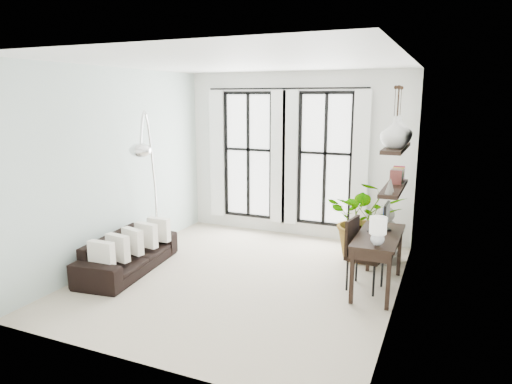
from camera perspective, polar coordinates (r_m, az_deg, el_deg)
The scene contains 16 objects.
floor at distance 7.12m, azimuth -1.73°, elevation -10.68°, with size 5.00×5.00×0.00m, color #BDAD96.
ceiling at distance 6.59m, azimuth -1.91°, elevation 15.96°, with size 5.00×5.00×0.00m, color white.
wall_left at distance 7.88m, azimuth -16.82°, elevation 3.12°, with size 5.00×5.00×0.00m, color silver.
wall_right at distance 6.08m, azimuth 17.76°, elevation 0.61°, with size 5.00×5.00×0.00m, color white.
wall_back at distance 8.97m, azimuth 4.99°, elevation 4.57°, with size 4.50×4.50×0.00m, color white.
windows at distance 8.98m, azimuth 3.63°, elevation 4.34°, with size 3.26×0.13×2.65m.
wall_shelves at distance 6.51m, azimuth 17.00°, elevation 2.50°, with size 0.25×1.30×0.60m.
sofa at distance 7.59m, azimuth -15.67°, elevation -7.37°, with size 1.96×0.77×0.57m, color black.
throw_pillows at distance 7.46m, azimuth -15.16°, elevation -5.94°, with size 0.40×1.52×0.40m.
plant at distance 7.91m, azimuth 13.54°, elevation -3.33°, with size 1.26×1.09×1.40m, color #2D7228.
desk at distance 6.66m, azimuth 15.00°, elevation -5.78°, with size 0.59×1.38×1.21m.
desk_chair at distance 6.76m, azimuth 12.82°, elevation -6.96°, with size 0.55×0.55×1.02m.
arc_lamp at distance 7.54m, azimuth -13.46°, elevation 5.38°, with size 0.76×1.23×2.51m.
buddha at distance 7.98m, azimuth 15.85°, elevation -5.61°, with size 0.52×0.52×0.94m.
vase_a at distance 6.16m, azimuth 16.99°, elevation 7.06°, with size 0.37×0.37×0.38m, color white.
vase_b at distance 6.56m, azimuth 17.40°, elevation 7.29°, with size 0.37×0.37×0.38m, color white.
Camera 1 is at (2.79, -5.95, 2.72)m, focal length 32.00 mm.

